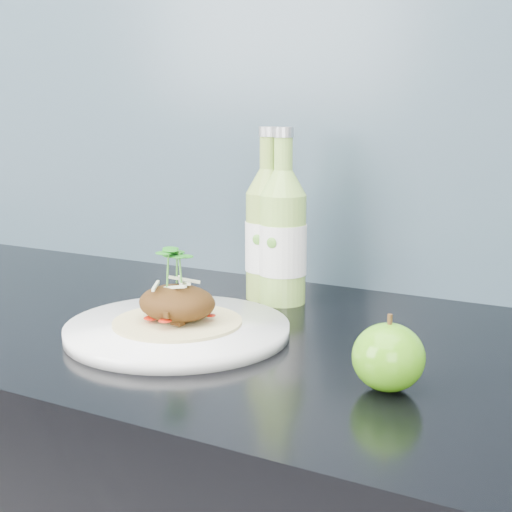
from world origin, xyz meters
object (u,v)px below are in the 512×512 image
object	(u,v)px
dinner_plate	(178,329)
cider_bottle_left	(268,235)
green_apple	(388,357)
cider_bottle_right	(283,238)

from	to	relation	value
dinner_plate	cider_bottle_left	size ratio (longest dim) A/B	1.29
dinner_plate	green_apple	xyz separation A→B (m)	(0.29, -0.04, 0.03)
cider_bottle_left	dinner_plate	bearing A→B (deg)	-108.22
dinner_plate	cider_bottle_right	xyz separation A→B (m)	(0.04, 0.21, 0.09)
dinner_plate	cider_bottle_right	bearing A→B (deg)	78.41
dinner_plate	cider_bottle_left	xyz separation A→B (m)	(0.01, 0.22, 0.09)
cider_bottle_right	cider_bottle_left	bearing A→B (deg)	156.87
dinner_plate	cider_bottle_left	bearing A→B (deg)	86.92
cider_bottle_left	cider_bottle_right	distance (m)	0.03
cider_bottle_left	cider_bottle_right	size ratio (longest dim) A/B	1.00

